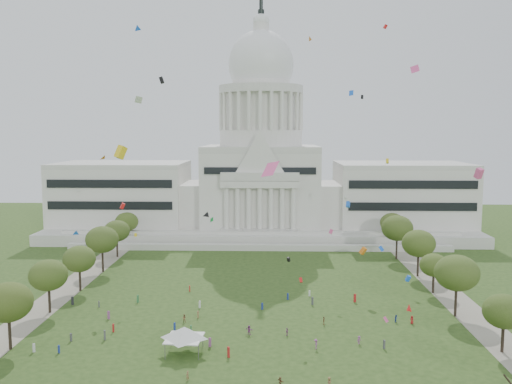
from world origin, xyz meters
name	(u,v)px	position (x,y,z in m)	size (l,w,h in m)	color
ground	(249,346)	(0.00, 0.00, 0.00)	(400.00, 400.00, 0.00)	#2A4418
capitol	(261,177)	(0.00, 113.59, 22.30)	(160.00, 64.50, 91.30)	beige
path_left	(59,295)	(-48.00, 30.00, 0.02)	(8.00, 160.00, 0.04)	gray
path_right	(453,299)	(48.00, 30.00, 0.02)	(8.00, 160.00, 0.04)	gray
row_tree_l_1	(8,302)	(-44.07, -2.96, 8.95)	(8.86, 8.86, 12.59)	black
row_tree_r_1	(504,311)	(46.22, -1.75, 7.66)	(7.58, 7.58, 10.78)	black
row_tree_l_2	(48,275)	(-45.04, 17.30, 8.51)	(8.42, 8.42, 11.97)	black
row_tree_r_2	(457,273)	(44.17, 17.44, 9.66)	(9.55, 9.55, 13.58)	black
row_tree_l_3	(79,259)	(-44.09, 33.92, 8.21)	(8.12, 8.12, 11.55)	black
row_tree_r_3	(434,265)	(44.40, 34.48, 7.08)	(7.01, 7.01, 9.98)	black
row_tree_l_4	(102,240)	(-44.08, 52.42, 9.39)	(9.29, 9.29, 13.21)	black
row_tree_r_4	(419,243)	(44.76, 50.04, 9.29)	(9.19, 9.19, 13.06)	black
row_tree_l_5	(117,231)	(-45.22, 71.01, 8.42)	(8.33, 8.33, 11.85)	black
row_tree_r_5	(397,228)	(43.49, 70.19, 9.93)	(9.82, 9.82, 13.96)	black
row_tree_l_6	(127,222)	(-46.87, 89.14, 8.27)	(8.19, 8.19, 11.64)	black
row_tree_r_6	(392,223)	(45.96, 88.13, 8.51)	(8.42, 8.42, 11.97)	black
event_tent	(184,332)	(-11.65, -3.68, 3.87)	(9.60, 9.60, 4.99)	#4C4C4C
person_0	(412,320)	(33.56, 12.53, 0.85)	(0.83, 0.54, 1.71)	#B21E1E
person_2	(396,319)	(30.49, 13.33, 0.79)	(0.77, 0.48, 1.59)	navy
person_3	(316,344)	(12.37, -1.23, 0.94)	(1.22, 0.63, 1.89)	#994C8C
person_4	(287,332)	(7.23, 5.20, 0.79)	(0.93, 0.51, 1.59)	#994C8C
person_5	(249,330)	(-0.27, 5.52, 0.93)	(1.73, 0.68, 1.87)	#994C8C
person_6	(329,383)	(13.21, -16.58, 0.90)	(0.88, 0.57, 1.81)	olive
person_7	(187,376)	(-9.43, -14.58, 0.81)	(0.59, 0.43, 1.61)	olive
person_8	(184,318)	(-14.25, 12.11, 0.88)	(0.86, 0.53, 1.77)	olive
person_9	(359,340)	(20.77, 1.36, 0.78)	(1.01, 0.52, 1.56)	#994C8C
person_10	(324,321)	(15.07, 11.40, 0.86)	(1.01, 0.55, 1.73)	olive
person_11	(280,381)	(5.55, -16.07, 0.75)	(1.39, 0.55, 1.50)	olive
distant_crowd	(192,317)	(-12.72, 12.99, 0.86)	(67.52, 39.95, 1.94)	silver
kite_swarm	(270,195)	(3.71, 4.87, 28.04)	(73.59, 98.17, 58.63)	black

